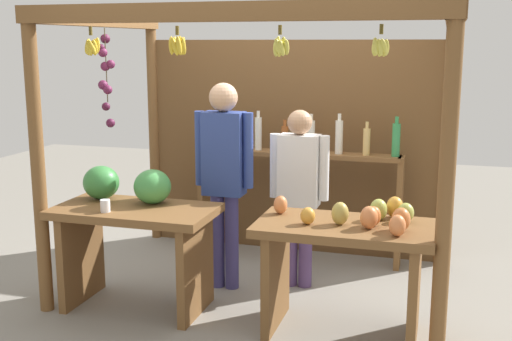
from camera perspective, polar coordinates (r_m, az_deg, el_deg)
name	(u,v)px	position (r m, az deg, el deg)	size (l,w,h in m)	color
ground_plane	(263,284)	(5.39, 0.59, -10.04)	(12.00, 12.00, 0.00)	gray
market_stall	(275,121)	(5.46, 1.73, 4.43)	(2.93, 2.03, 2.21)	brown
fruit_counter_left	(133,222)	(4.88, -10.88, -4.49)	(1.18, 0.67, 1.04)	brown
fruit_counter_right	(347,251)	(4.38, 8.14, -7.07)	(1.18, 0.66, 0.93)	brown
bottle_shelf_unit	(297,173)	(5.81, 3.69, -0.18)	(1.88, 0.22, 1.36)	brown
vendor_man	(224,167)	(5.06, -2.86, 0.33)	(0.48, 0.22, 1.66)	#413C7D
vendor_woman	(299,184)	(5.12, 3.84, -1.20)	(0.48, 0.20, 1.45)	#543C6F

